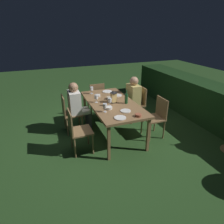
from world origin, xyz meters
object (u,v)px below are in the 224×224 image
at_px(person_in_cream, 78,105).
at_px(plate_b, 107,91).
at_px(chair_side_left_b, 77,129).
at_px(green_bottle_on_table, 126,98).
at_px(wine_glass_b, 110,101).
at_px(wine_glass_a, 92,89).
at_px(plate_d, 117,95).
at_px(wine_glass_c, 105,106).
at_px(bowl_bread, 138,115).
at_px(bowl_dip, 110,98).
at_px(dining_table, 112,105).
at_px(plate_c, 120,118).
at_px(chair_side_right_b, 156,116).
at_px(chair_head_near, 96,97).
at_px(lantern_centerpiece, 114,96).
at_px(person_in_mustard, 131,97).
at_px(bowl_olives, 98,95).
at_px(wine_glass_d, 96,97).
at_px(chair_side_right_a, 138,102).
at_px(plate_a, 126,111).
at_px(chair_side_left_a, 69,112).
at_px(bowl_salad, 109,108).

height_order(person_in_cream, plate_b, person_in_cream).
height_order(chair_side_left_b, green_bottle_on_table, green_bottle_on_table).
relative_size(chair_side_left_b, wine_glass_b, 5.15).
relative_size(wine_glass_a, plate_d, 0.81).
xyz_separation_m(wine_glass_c, bowl_bread, (0.41, 0.50, -0.09)).
bearing_deg(wine_glass_b, wine_glass_c, -37.16).
bearing_deg(bowl_dip, dining_table, -7.16).
bearing_deg(plate_c, bowl_dip, 170.28).
relative_size(green_bottle_on_table, wine_glass_c, 1.72).
xyz_separation_m(bowl_bread, bowl_dip, (-1.03, -0.17, 0.00)).
xyz_separation_m(chair_side_right_b, wine_glass_b, (-0.26, -0.98, 0.39)).
bearing_deg(chair_head_near, dining_table, 0.00).
height_order(dining_table, lantern_centerpiece, lantern_centerpiece).
distance_m(person_in_mustard, chair_side_left_b, 1.76).
relative_size(green_bottle_on_table, plate_d, 1.39).
bearing_deg(chair_side_right_b, bowl_olives, -131.77).
distance_m(lantern_centerpiece, green_bottle_on_table, 0.27).
bearing_deg(person_in_cream, green_bottle_on_table, 57.58).
relative_size(lantern_centerpiece, plate_c, 1.23).
height_order(dining_table, chair_side_right_b, chair_side_right_b).
bearing_deg(wine_glass_d, chair_side_left_b, -44.82).
xyz_separation_m(chair_side_right_a, plate_b, (-0.29, -0.71, 0.28)).
bearing_deg(plate_a, chair_side_right_a, 140.88).
bearing_deg(plate_b, plate_d, 19.16).
bearing_deg(bowl_bread, chair_side_left_a, -140.11).
distance_m(person_in_cream, plate_a, 1.22).
xyz_separation_m(dining_table, wine_glass_c, (0.42, -0.30, 0.17)).
bearing_deg(chair_side_left_a, bowl_bread, 39.89).
xyz_separation_m(lantern_centerpiece, plate_a, (0.52, 0.05, -0.14)).
relative_size(plate_b, plate_d, 1.15).
bearing_deg(chair_side_left_a, bowl_olives, 94.42).
distance_m(wine_glass_a, wine_glass_c, 1.14).
xyz_separation_m(chair_side_right_a, wine_glass_a, (-0.29, -1.11, 0.39)).
xyz_separation_m(lantern_centerpiece, wine_glass_a, (-0.73, -0.28, -0.03)).
bearing_deg(wine_glass_c, chair_side_left_a, -146.93).
bearing_deg(person_in_mustard, wine_glass_b, -52.22).
bearing_deg(wine_glass_c, plate_a, 73.80).
xyz_separation_m(chair_side_right_b, wine_glass_d, (-0.55, -1.18, 0.39)).
xyz_separation_m(chair_side_left_a, plate_c, (1.21, 0.72, 0.28)).
bearing_deg(chair_side_left_b, dining_table, 116.59).
distance_m(person_in_cream, wine_glass_c, 0.96).
relative_size(person_in_cream, wine_glass_b, 6.80).
relative_size(plate_b, bowl_salad, 1.80).
bearing_deg(chair_side_right_a, plate_d, -83.68).
relative_size(chair_side_left_b, wine_glass_c, 5.15).
height_order(chair_side_right_a, bowl_bread, chair_side_right_a).
height_order(person_in_mustard, bowl_salad, person_in_mustard).
xyz_separation_m(chair_head_near, chair_side_left_a, (0.78, -0.86, 0.00)).
distance_m(person_in_mustard, bowl_dip, 0.70).
height_order(plate_a, bowl_salad, bowl_salad).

